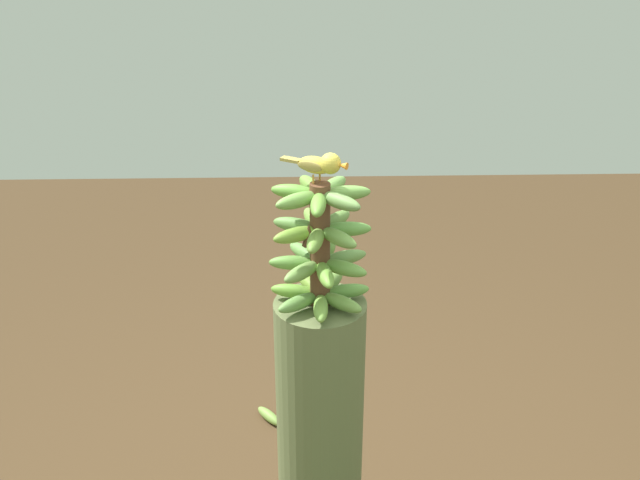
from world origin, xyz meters
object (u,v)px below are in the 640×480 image
fallen_banana (269,416)px  banana_tree (320,464)px  banana_bunch (320,246)px  perched_bird (321,164)px

fallen_banana → banana_tree: bearing=12.9°
banana_bunch → fallen_banana: (-0.89, -0.20, -1.28)m
banana_tree → banana_bunch: (0.00, -0.00, 0.74)m
banana_tree → banana_bunch: bearing=-47.2°
banana_bunch → fallen_banana: banana_bunch is taller
banana_bunch → perched_bird: bearing=127.3°
banana_tree → perched_bird: (-0.00, 0.00, 0.96)m
banana_tree → fallen_banana: (-0.89, -0.20, -0.54)m
perched_bird → banana_bunch: bearing=-52.7°
banana_tree → perched_bird: bearing=126.7°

